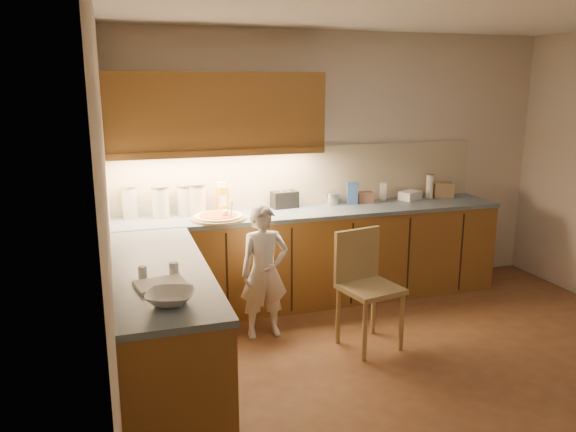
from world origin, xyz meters
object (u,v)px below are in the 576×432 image
object	(u,v)px
wooden_chair	(365,280)
child	(264,272)
oil_jug	(222,199)
toaster	(284,199)
pizza_on_board	(219,217)

from	to	relation	value
wooden_chair	child	bearing A→B (deg)	140.11
oil_jug	toaster	world-z (taller)	oil_jug
pizza_on_board	child	xyz separation A→B (m)	(0.28, -0.51, -0.38)
child	oil_jug	size ratio (longest dim) A/B	3.89
toaster	pizza_on_board	bearing A→B (deg)	-163.82
pizza_on_board	toaster	xyz separation A→B (m)	(0.70, 0.29, 0.06)
pizza_on_board	toaster	world-z (taller)	pizza_on_board
wooden_chair	toaster	distance (m)	1.32
child	wooden_chair	world-z (taller)	child
pizza_on_board	child	bearing A→B (deg)	-61.52
pizza_on_board	wooden_chair	bearing A→B (deg)	-41.96
pizza_on_board	child	world-z (taller)	child
child	oil_jug	distance (m)	0.92
child	wooden_chair	distance (m)	0.84
wooden_chair	oil_jug	distance (m)	1.57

